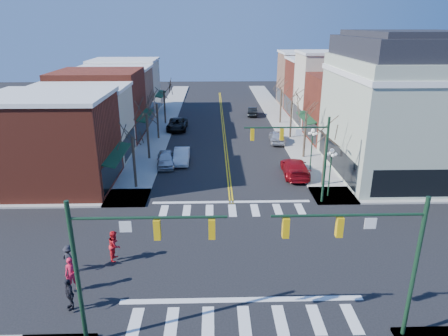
{
  "coord_description": "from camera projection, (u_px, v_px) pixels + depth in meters",
  "views": [
    {
      "loc": [
        -1.46,
        -22.17,
        13.94
      ],
      "look_at": [
        -0.6,
        8.34,
        2.8
      ],
      "focal_mm": 32.0,
      "sensor_mm": 36.0,
      "label": 1
    }
  ],
  "objects": [
    {
      "name": "car_right_mid",
      "position": [
        277.0,
        137.0,
        48.97
      ],
      "size": [
        2.21,
        4.67,
        1.54
      ],
      "primitive_type": "imported",
      "rotation": [
        0.0,
        0.0,
        3.05
      ],
      "color": "silver",
      "rests_on": "ground"
    },
    {
      "name": "sidewalk_left",
      "position": [
        148.0,
        156.0,
        44.16
      ],
      "size": [
        3.5,
        70.0,
        0.15
      ],
      "primitive_type": "cube",
      "color": "#9E9B93",
      "rests_on": "ground"
    },
    {
      "name": "lamppost_corner",
      "position": [
        331.0,
        164.0,
        32.82
      ],
      "size": [
        0.36,
        0.36,
        4.33
      ],
      "color": "#14331E",
      "rests_on": "ground"
    },
    {
      "name": "victorian_corner",
      "position": [
        404.0,
        105.0,
        37.4
      ],
      "size": [
        12.25,
        14.25,
        13.3
      ],
      "color": "#A4B098",
      "rests_on": "ground"
    },
    {
      "name": "tree_right_c",
      "position": [
        291.0,
        120.0,
        50.38
      ],
      "size": [
        0.24,
        0.24,
        4.83
      ],
      "primitive_type": "cylinder",
      "color": "#382B21",
      "rests_on": "ground"
    },
    {
      "name": "bldg_left_brick_a",
      "position": [
        53.0,
        143.0,
        34.89
      ],
      "size": [
        10.0,
        8.5,
        8.0
      ],
      "primitive_type": "cube",
      "color": "maroon",
      "rests_on": "ground"
    },
    {
      "name": "car_left_far",
      "position": [
        177.0,
        124.0,
        54.87
      ],
      "size": [
        2.68,
        5.64,
        1.55
      ],
      "primitive_type": "imported",
      "rotation": [
        0.0,
        0.0,
        -0.02
      ],
      "color": "black",
      "rests_on": "ground"
    },
    {
      "name": "pedestrian_red_a",
      "position": [
        72.0,
        274.0,
        21.64
      ],
      "size": [
        0.82,
        0.67,
        1.93
      ],
      "primitive_type": "imported",
      "rotation": [
        0.0,
        0.0,
        0.35
      ],
      "color": "red",
      "rests_on": "sidewalk_left"
    },
    {
      "name": "traffic_mast_near_right",
      "position": [
        376.0,
        250.0,
        17.22
      ],
      "size": [
        6.6,
        0.28,
        7.2
      ],
      "color": "#14331E",
      "rests_on": "ground"
    },
    {
      "name": "ground",
      "position": [
        237.0,
        253.0,
        25.63
      ],
      "size": [
        160.0,
        160.0,
        0.0
      ],
      "primitive_type": "plane",
      "color": "black",
      "rests_on": "ground"
    },
    {
      "name": "pedestrian_red_b",
      "position": [
        115.0,
        245.0,
        24.42
      ],
      "size": [
        0.74,
        0.95,
        1.94
      ],
      "primitive_type": "imported",
      "rotation": [
        0.0,
        0.0,
        1.56
      ],
      "color": "red",
      "rests_on": "sidewalk_left"
    },
    {
      "name": "bldg_right_brick_b",
      "position": [
        320.0,
        88.0,
        63.09
      ],
      "size": [
        10.0,
        8.0,
        8.5
      ],
      "primitive_type": "cube",
      "color": "maroon",
      "rests_on": "ground"
    },
    {
      "name": "bldg_right_stucco",
      "position": [
        334.0,
        91.0,
        55.79
      ],
      "size": [
        10.0,
        7.0,
        10.0
      ],
      "primitive_type": "cube",
      "color": "beige",
      "rests_on": "ground"
    },
    {
      "name": "bldg_left_stucco_b",
      "position": [
        126.0,
        87.0,
        64.67
      ],
      "size": [
        10.0,
        8.0,
        8.2
      ],
      "primitive_type": "cube",
      "color": "beige",
      "rests_on": "ground"
    },
    {
      "name": "car_left_near",
      "position": [
        166.0,
        159.0,
        41.02
      ],
      "size": [
        2.2,
        4.52,
        1.49
      ],
      "primitive_type": "imported",
      "rotation": [
        0.0,
        0.0,
        0.1
      ],
      "color": "silver",
      "rests_on": "ground"
    },
    {
      "name": "pedestrian_dark_b",
      "position": [
        69.0,
        258.0,
        23.42
      ],
      "size": [
        1.2,
        1.03,
        1.61
      ],
      "primitive_type": "imported",
      "rotation": [
        0.0,
        0.0,
        2.64
      ],
      "color": "black",
      "rests_on": "sidewalk_left"
    },
    {
      "name": "car_left_mid",
      "position": [
        182.0,
        156.0,
        42.01
      ],
      "size": [
        1.62,
        4.53,
        1.49
      ],
      "primitive_type": "imported",
      "rotation": [
        0.0,
        0.0,
        0.01
      ],
      "color": "silver",
      "rests_on": "ground"
    },
    {
      "name": "bldg_right_brick_a",
      "position": [
        351.0,
        109.0,
        48.85
      ],
      "size": [
        10.0,
        8.5,
        8.0
      ],
      "primitive_type": "cube",
      "color": "maroon",
      "rests_on": "ground"
    },
    {
      "name": "tree_right_d",
      "position": [
        281.0,
        107.0,
        57.87
      ],
      "size": [
        0.24,
        0.24,
        4.97
      ],
      "primitive_type": "cylinder",
      "color": "#382B21",
      "rests_on": "ground"
    },
    {
      "name": "bldg_left_stucco_a",
      "position": [
        81.0,
        125.0,
        42.25
      ],
      "size": [
        10.0,
        7.0,
        7.5
      ],
      "primitive_type": "cube",
      "color": "beige",
      "rests_on": "ground"
    },
    {
      "name": "bldg_left_brick_b",
      "position": [
        100.0,
        106.0,
        49.59
      ],
      "size": [
        10.0,
        9.0,
        8.5
      ],
      "primitive_type": "cube",
      "color": "maroon",
      "rests_on": "ground"
    },
    {
      "name": "tree_left_d",
      "position": [
        165.0,
        107.0,
        57.44
      ],
      "size": [
        0.24,
        0.24,
        4.9
      ],
      "primitive_type": "cylinder",
      "color": "#382B21",
      "rests_on": "ground"
    },
    {
      "name": "car_right_near",
      "position": [
        295.0,
        168.0,
        38.38
      ],
      "size": [
        2.51,
        5.74,
        1.64
      ],
      "primitive_type": "imported",
      "rotation": [
        0.0,
        0.0,
        3.1
      ],
      "color": "maroon",
      "rests_on": "ground"
    },
    {
      "name": "sidewalk_right",
      "position": [
        304.0,
        154.0,
        44.62
      ],
      "size": [
        3.5,
        70.0,
        0.15
      ],
      "primitive_type": "cube",
      "color": "#9E9B93",
      "rests_on": "ground"
    },
    {
      "name": "bldg_left_tan",
      "position": [
        115.0,
        97.0,
        57.46
      ],
      "size": [
        10.0,
        7.5,
        7.8
      ],
      "primitive_type": "cube",
      "color": "#9E7157",
      "rests_on": "ground"
    },
    {
      "name": "tree_right_b",
      "position": [
        305.0,
        135.0,
        42.81
      ],
      "size": [
        0.24,
        0.24,
        5.18
      ],
      "primitive_type": "cylinder",
      "color": "#382B21",
      "rests_on": "ground"
    },
    {
      "name": "tree_left_c",
      "position": [
        158.0,
        122.0,
        49.99
      ],
      "size": [
        0.24,
        0.24,
        4.55
      ],
      "primitive_type": "cylinder",
      "color": "#382B21",
      "rests_on": "ground"
    },
    {
      "name": "lamppost_midblock",
      "position": [
        312.0,
        142.0,
        38.92
      ],
      "size": [
        0.36,
        0.36,
        4.33
      ],
      "color": "#14331E",
      "rests_on": "ground"
    },
    {
      "name": "tree_left_b",
      "position": [
        148.0,
        137.0,
        42.39
      ],
      "size": [
        0.24,
        0.24,
        5.04
      ],
      "primitive_type": "cylinder",
      "color": "#382B21",
      "rests_on": "ground"
    },
    {
      "name": "traffic_mast_near_left",
      "position": [
        118.0,
        254.0,
        16.92
      ],
      "size": [
        6.6,
        0.28,
        7.2
      ],
      "color": "#14331E",
      "rests_on": "ground"
    },
    {
      "name": "tree_right_a",
      "position": [
        324.0,
        162.0,
        35.39
      ],
      "size": [
        0.24,
        0.24,
        4.62
      ],
      "primitive_type": "cylinder",
      "color": "#382B21",
      "rests_on": "ground"
    },
    {
      "name": "bldg_right_tan",
      "position": [
        308.0,
        79.0,
        70.51
      ],
      "size": [
        10.0,
        8.0,
        9.0
      ],
      "primitive_type": "cube",
      "color": "#9E7157",
      "rests_on": "ground"
    },
    {
      "name": "tree_left_a",
      "position": [
        134.0,
        163.0,
        34.93
      ],
      "size": [
        0.24,
        0.24,
        4.76
      ],
      "primitive_type": "cylinder",
      "color": "#382B21",
      "rests_on": "ground"
    },
    {
      "name": "traffic_mast_far_right",
      "position": [
        303.0,
        148.0,
        31.11
      ],
      "size": [
        6.6,
        0.28,
        7.2
      ],
      "color": "#14331E",
      "rests_on": "ground"
    },
    {
      "name": "car_right_far",
      "position": [
        253.0,
        111.0,
        63.34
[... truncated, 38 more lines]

